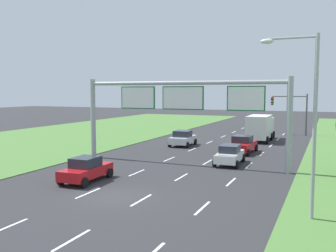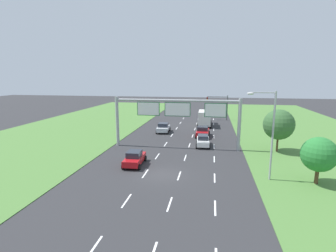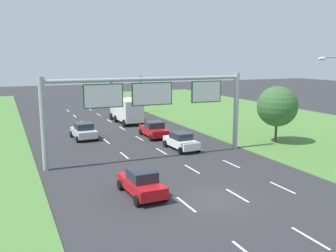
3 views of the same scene
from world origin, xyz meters
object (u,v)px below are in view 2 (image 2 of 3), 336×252
(box_truck, at_px, (205,117))
(roadside_tree_near, at_px, (319,154))
(car_near_red, at_px, (203,141))
(car_lead_silver, at_px, (134,158))
(street_lamp, at_px, (269,128))
(roadside_tree_mid, at_px, (279,125))
(car_mid_lane, at_px, (163,128))
(car_far_ahead, at_px, (203,132))
(sign_gantry, at_px, (177,113))
(traffic_light_mast, at_px, (219,103))

(box_truck, distance_m, roadside_tree_near, 29.76)
(car_near_red, relative_size, box_truck, 0.59)
(car_near_red, xyz_separation_m, car_lead_silver, (-7.26, -9.51, 0.01))
(street_lamp, distance_m, roadside_tree_mid, 10.83)
(car_mid_lane, relative_size, car_far_ahead, 0.90)
(box_truck, relative_size, street_lamp, 0.85)
(roadside_tree_near, bearing_deg, car_lead_silver, 172.63)
(car_lead_silver, bearing_deg, car_mid_lane, 88.15)
(car_far_ahead, height_order, sign_gantry, sign_gantry)
(roadside_tree_near, bearing_deg, car_near_red, 132.36)
(car_mid_lane, relative_size, sign_gantry, 0.24)
(traffic_light_mast, relative_size, roadside_tree_near, 1.26)
(car_mid_lane, bearing_deg, car_far_ahead, -19.33)
(roadside_tree_near, bearing_deg, box_truck, 111.75)
(car_far_ahead, xyz_separation_m, traffic_light_mast, (2.85, 17.41, 3.05))
(car_far_ahead, xyz_separation_m, box_truck, (0.04, 9.73, 0.86))
(car_near_red, xyz_separation_m, roadside_tree_mid, (9.72, -1.36, 2.86))
(roadside_tree_mid, bearing_deg, box_truck, 120.11)
(car_mid_lane, xyz_separation_m, roadside_tree_near, (18.06, -20.00, 2.01))
(car_near_red, relative_size, car_lead_silver, 1.02)
(traffic_light_mast, bearing_deg, car_lead_silver, -106.65)
(car_near_red, height_order, box_truck, box_truck)
(traffic_light_mast, bearing_deg, car_near_red, -96.31)
(car_near_red, bearing_deg, box_truck, 88.16)
(traffic_light_mast, distance_m, street_lamp, 35.23)
(car_near_red, height_order, car_far_ahead, car_far_ahead)
(sign_gantry, relative_size, traffic_light_mast, 3.08)
(box_truck, bearing_deg, car_mid_lane, -133.13)
(car_far_ahead, relative_size, traffic_light_mast, 0.81)
(street_lamp, distance_m, roadside_tree_near, 4.96)
(car_lead_silver, xyz_separation_m, roadside_tree_near, (18.06, -2.34, 2.04))
(car_near_red, height_order, roadside_tree_near, roadside_tree_near)
(box_truck, xyz_separation_m, traffic_light_mast, (2.81, 7.68, 2.19))
(sign_gantry, height_order, traffic_light_mast, sign_gantry)
(box_truck, relative_size, traffic_light_mast, 1.28)
(car_lead_silver, distance_m, street_lamp, 14.44)
(sign_gantry, bearing_deg, car_mid_lane, 110.73)
(roadside_tree_mid, bearing_deg, sign_gantry, -178.60)
(traffic_light_mast, distance_m, roadside_tree_mid, 25.81)
(car_lead_silver, xyz_separation_m, box_truck, (7.04, 25.28, 0.88))
(car_mid_lane, xyz_separation_m, car_far_ahead, (7.00, -2.11, -0.02))
(car_lead_silver, relative_size, roadside_tree_near, 0.94)
(box_truck, xyz_separation_m, roadside_tree_near, (11.02, -27.62, 1.17))
(box_truck, height_order, traffic_light_mast, traffic_light_mast)
(roadside_tree_mid, bearing_deg, car_far_ahead, 143.42)
(car_near_red, height_order, roadside_tree_mid, roadside_tree_mid)
(car_lead_silver, bearing_deg, traffic_light_mast, 71.51)
(traffic_light_mast, bearing_deg, car_mid_lane, -122.79)
(car_lead_silver, xyz_separation_m, car_far_ahead, (7.00, 15.56, 0.02))
(car_lead_silver, bearing_deg, sign_gantry, 62.72)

